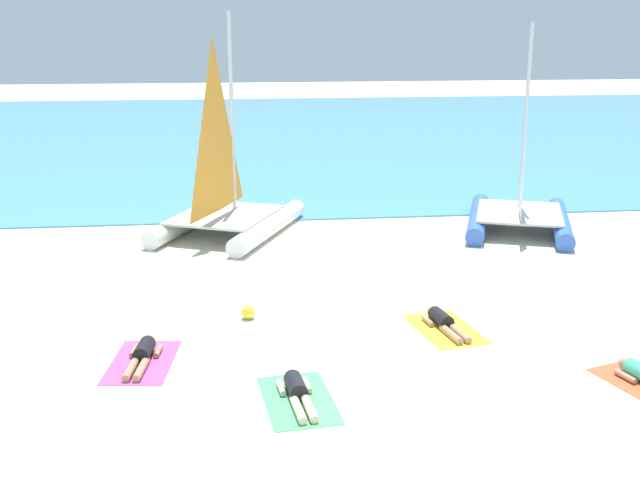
{
  "coord_description": "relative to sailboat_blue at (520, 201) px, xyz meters",
  "views": [
    {
      "loc": [
        -1.93,
        -11.22,
        5.89
      ],
      "look_at": [
        0.0,
        5.3,
        1.2
      ],
      "focal_mm": 43.16,
      "sensor_mm": 36.0,
      "label": 1
    }
  ],
  "objects": [
    {
      "name": "towel_leftmost",
      "position": [
        -10.09,
        -8.11,
        -0.88
      ],
      "size": [
        1.32,
        2.02,
        0.01
      ],
      "primitive_type": "cube",
      "rotation": [
        0.0,
        0.0,
        -0.12
      ],
      "color": "#D84C99",
      "rests_on": "ground"
    },
    {
      "name": "sunbather_leftmost",
      "position": [
        -10.08,
        -8.04,
        -0.75
      ],
      "size": [
        0.6,
        1.57,
        0.3
      ],
      "rotation": [
        0.0,
        0.0,
        -0.12
      ],
      "color": "black",
      "rests_on": "towel_leftmost"
    },
    {
      "name": "sailboat_blue",
      "position": [
        0.0,
        0.0,
        0.0
      ],
      "size": [
        4.29,
        5.27,
        5.93
      ],
      "rotation": [
        0.0,
        0.0,
        -0.35
      ],
      "color": "blue",
      "rests_on": "ground"
    },
    {
      "name": "towel_center_right",
      "position": [
        -4.23,
        -7.22,
        -0.88
      ],
      "size": [
        1.42,
        2.06,
        0.01
      ],
      "primitive_type": "cube",
      "rotation": [
        0.0,
        0.0,
        0.18
      ],
      "color": "yellow",
      "rests_on": "ground"
    },
    {
      "name": "sunbather_center_left",
      "position": [
        -7.43,
        -9.81,
        -0.75
      ],
      "size": [
        0.59,
        1.57,
        0.3
      ],
      "rotation": [
        0.0,
        0.0,
        0.11
      ],
      "color": "black",
      "rests_on": "towel_center_left"
    },
    {
      "name": "ground_plane",
      "position": [
        -6.45,
        0.09,
        -0.88
      ],
      "size": [
        120.0,
        120.0,
        0.0
      ],
      "primitive_type": "plane",
      "color": "beige"
    },
    {
      "name": "towel_center_left",
      "position": [
        -7.42,
        -9.88,
        -0.88
      ],
      "size": [
        1.3,
        2.01,
        0.01
      ],
      "primitive_type": "cube",
      "rotation": [
        0.0,
        0.0,
        0.11
      ],
      "color": "#4CB266",
      "rests_on": "ground"
    },
    {
      "name": "sailboat_white",
      "position": [
        -8.57,
        0.6,
        0.05
      ],
      "size": [
        4.74,
        5.61,
        6.24
      ],
      "rotation": [
        0.0,
        0.0,
        -0.42
      ],
      "color": "white",
      "rests_on": "ground"
    },
    {
      "name": "ocean_water",
      "position": [
        -6.45,
        21.86,
        -0.86
      ],
      "size": [
        120.0,
        40.0,
        0.05
      ],
      "primitive_type": "cube",
      "color": "#4C9EB7",
      "rests_on": "ground"
    },
    {
      "name": "beach_ball",
      "position": [
        -8.13,
        -6.19,
        -0.74
      ],
      "size": [
        0.3,
        0.3,
        0.3
      ],
      "primitive_type": "sphere",
      "color": "yellow",
      "rests_on": "ground"
    },
    {
      "name": "sunbather_center_right",
      "position": [
        -4.25,
        -7.16,
        -0.75
      ],
      "size": [
        0.67,
        1.56,
        0.3
      ],
      "rotation": [
        0.0,
        0.0,
        0.18
      ],
      "color": "black",
      "rests_on": "towel_center_right"
    }
  ]
}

